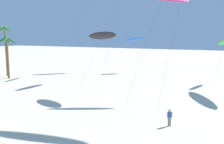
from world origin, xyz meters
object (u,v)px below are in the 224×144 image
object	(u,v)px
palm_tree_0	(5,34)
flying_kite_1	(135,39)
person_near_left	(170,117)
flying_kite_5	(102,36)
palm_tree_1	(7,45)
flying_kite_0	(223,44)

from	to	relation	value
palm_tree_0	flying_kite_1	world-z (taller)	palm_tree_0
flying_kite_1	person_near_left	distance (m)	35.38
flying_kite_5	person_near_left	size ratio (longest dim) A/B	5.62
palm_tree_1	flying_kite_0	bearing A→B (deg)	20.12
person_near_left	palm_tree_0	bearing A→B (deg)	159.99
flying_kite_0	person_near_left	distance (m)	25.48
flying_kite_0	flying_kite_1	bearing A→B (deg)	161.35
palm_tree_0	flying_kite_5	bearing A→B (deg)	-12.87
palm_tree_0	flying_kite_0	bearing A→B (deg)	15.83
flying_kite_0	flying_kite_5	xyz separation A→B (m)	(-13.75, -17.05, 1.34)
palm_tree_1	flying_kite_5	bearing A→B (deg)	-9.22
palm_tree_0	person_near_left	bearing A→B (deg)	-20.01
flying_kite_0	person_near_left	world-z (taller)	flying_kite_0
flying_kite_0	palm_tree_0	bearing A→B (deg)	-164.17
palm_tree_1	flying_kite_1	distance (m)	26.64
flying_kite_5	person_near_left	distance (m)	15.46
flying_kite_0	person_near_left	bearing A→B (deg)	-95.61
flying_kite_5	person_near_left	bearing A→B (deg)	-33.89
palm_tree_0	palm_tree_1	size ratio (longest dim) A/B	1.28
flying_kite_1	person_near_left	world-z (taller)	flying_kite_1
palm_tree_1	flying_kite_5	xyz separation A→B (m)	(22.72, -3.69, 1.70)
flying_kite_5	flying_kite_1	bearing A→B (deg)	101.40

